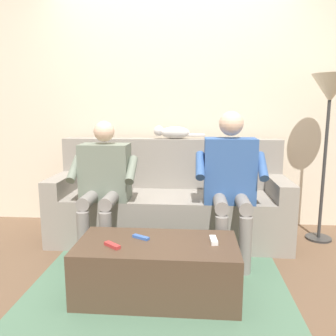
% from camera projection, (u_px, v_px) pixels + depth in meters
% --- Properties ---
extents(ground_plane, '(8.00, 8.00, 0.00)m').
position_uv_depth(ground_plane, '(162.00, 272.00, 2.64)').
color(ground_plane, brown).
extents(back_wall, '(5.40, 0.06, 2.78)m').
position_uv_depth(back_wall, '(173.00, 95.00, 3.60)').
color(back_wall, beige).
rests_on(back_wall, ground).
extents(couch, '(2.20, 0.74, 0.95)m').
position_uv_depth(couch, '(169.00, 205.00, 3.30)').
color(couch, gray).
rests_on(couch, ground).
extents(coffee_table, '(1.07, 0.53, 0.37)m').
position_uv_depth(coffee_table, '(157.00, 269.00, 2.29)').
color(coffee_table, '#4C3828').
rests_on(coffee_table, ground).
extents(person_left_seated, '(0.58, 0.58, 1.23)m').
position_uv_depth(person_left_seated, '(230.00, 176.00, 2.84)').
color(person_left_seated, '#335693').
rests_on(person_left_seated, ground).
extents(person_right_seated, '(0.57, 0.56, 1.15)m').
position_uv_depth(person_right_seated, '(104.00, 179.00, 2.94)').
color(person_right_seated, slate).
rests_on(person_right_seated, ground).
extents(cat_on_backrest, '(0.51, 0.13, 0.13)m').
position_uv_depth(cat_on_backrest, '(172.00, 132.00, 3.41)').
color(cat_on_backrest, silver).
rests_on(cat_on_backrest, couch).
extents(remote_red, '(0.12, 0.11, 0.02)m').
position_uv_depth(remote_red, '(112.00, 245.00, 2.18)').
color(remote_red, '#B73333').
rests_on(remote_red, coffee_table).
extents(remote_blue, '(0.13, 0.09, 0.02)m').
position_uv_depth(remote_blue, '(141.00, 237.00, 2.32)').
color(remote_blue, '#3860B7').
rests_on(remote_blue, coffee_table).
extents(remote_white, '(0.05, 0.13, 0.03)m').
position_uv_depth(remote_white, '(214.00, 240.00, 2.26)').
color(remote_white, white).
rests_on(remote_white, coffee_table).
extents(floor_rug, '(1.82, 1.69, 0.01)m').
position_uv_depth(floor_rug, '(159.00, 285.00, 2.43)').
color(floor_rug, '#4C7056').
rests_on(floor_rug, ground).
extents(floor_lamp, '(0.34, 0.34, 1.56)m').
position_uv_depth(floor_lamp, '(330.00, 97.00, 3.06)').
color(floor_lamp, '#2D2D2D').
rests_on(floor_lamp, ground).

